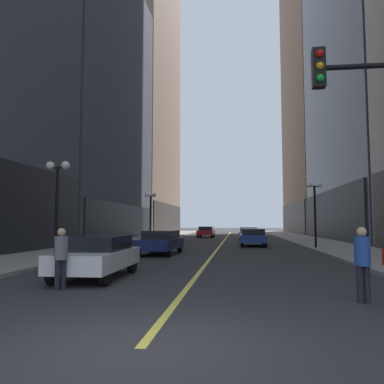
{
  "coord_description": "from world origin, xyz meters",
  "views": [
    {
      "loc": [
        1.36,
        -5.33,
        1.74
      ],
      "look_at": [
        -2.53,
        27.35,
        4.42
      ],
      "focal_mm": 35.74,
      "sensor_mm": 36.0,
      "label": 1
    }
  ],
  "objects": [
    {
      "name": "car_blue",
      "position": [
        2.5,
        24.13,
        0.72
      ],
      "size": [
        1.9,
        4.2,
        1.32
      ],
      "color": "navy",
      "rests_on": "ground"
    },
    {
      "name": "building_left_far",
      "position": [
        -18.1,
        60.0,
        26.92
      ],
      "size": [
        15.39,
        26.0,
        53.99
      ],
      "color": "gray",
      "rests_on": "ground"
    },
    {
      "name": "street_lamp_left_far",
      "position": [
        -6.4,
        28.25,
        3.26
      ],
      "size": [
        1.06,
        0.36,
        4.43
      ],
      "color": "black",
      "rests_on": "ground"
    },
    {
      "name": "car_white",
      "position": [
        -3.08,
        6.55,
        0.72
      ],
      "size": [
        1.81,
        4.16,
        1.32
      ],
      "color": "silver",
      "rests_on": "ground"
    },
    {
      "name": "street_lamp_right_mid",
      "position": [
        6.4,
        20.44,
        3.26
      ],
      "size": [
        1.06,
        0.36,
        4.43
      ],
      "color": "black",
      "rests_on": "ground"
    },
    {
      "name": "building_left_mid",
      "position": [
        -16.6,
        34.5,
        15.48
      ],
      "size": [
        12.41,
        24.0,
        31.08
      ],
      "color": "#4C515B",
      "rests_on": "ground"
    },
    {
      "name": "car_navy",
      "position": [
        -2.93,
        15.8,
        0.72
      ],
      "size": [
        2.07,
        4.47,
        1.32
      ],
      "color": "#141E4C",
      "rests_on": "ground"
    },
    {
      "name": "pedestrian_in_blue_hoodie",
      "position": [
        4.09,
        3.55,
        0.96
      ],
      "size": [
        0.38,
        0.38,
        1.66
      ],
      "color": "black",
      "rests_on": "ground"
    },
    {
      "name": "pedestrian_in_grey_suit",
      "position": [
        -3.25,
        4.3,
        0.93
      ],
      "size": [
        0.48,
        0.48,
        1.61
      ],
      "color": "black",
      "rests_on": "ground"
    },
    {
      "name": "car_red",
      "position": [
        -2.5,
        41.62,
        0.72
      ],
      "size": [
        1.94,
        4.26,
        1.32
      ],
      "color": "#B21919",
      "rests_on": "ground"
    },
    {
      "name": "car_silver",
      "position": [
        2.41,
        33.11,
        0.72
      ],
      "size": [
        1.87,
        4.52,
        1.32
      ],
      "color": "#B7B7BC",
      "rests_on": "ground"
    },
    {
      "name": "sidewalk_right",
      "position": [
        8.25,
        35.0,
        0.07
      ],
      "size": [
        4.5,
        78.0,
        0.15
      ],
      "primitive_type": "cube",
      "color": "gray",
      "rests_on": "ground"
    },
    {
      "name": "ground_plane",
      "position": [
        0.0,
        35.0,
        0.0
      ],
      "size": [
        200.0,
        200.0,
        0.0
      ],
      "primitive_type": "plane",
      "color": "#2D2D30"
    },
    {
      "name": "street_lamp_left_near",
      "position": [
        -6.4,
        10.35,
        3.26
      ],
      "size": [
        1.06,
        0.36,
        4.43
      ],
      "color": "black",
      "rests_on": "ground"
    },
    {
      "name": "sidewalk_left",
      "position": [
        -8.25,
        35.0,
        0.07
      ],
      "size": [
        4.5,
        78.0,
        0.15
      ],
      "primitive_type": "cube",
      "color": "gray",
      "rests_on": "ground"
    },
    {
      "name": "lane_centre_stripe",
      "position": [
        0.0,
        35.0,
        0.0
      ],
      "size": [
        0.16,
        70.0,
        0.01
      ],
      "primitive_type": "cube",
      "color": "#E5D64C",
      "rests_on": "ground"
    }
  ]
}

